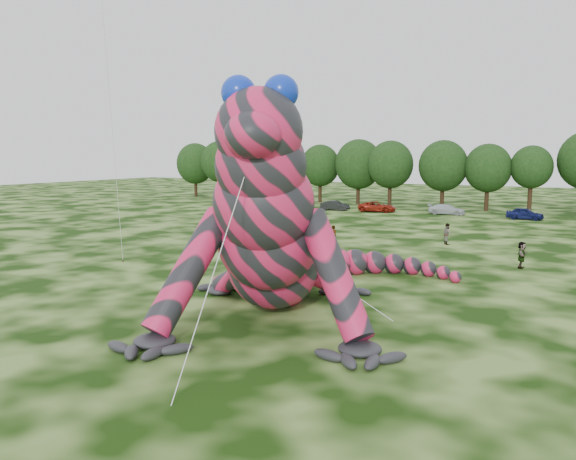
{
  "coord_description": "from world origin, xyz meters",
  "views": [
    {
      "loc": [
        8.24,
        -21.38,
        7.54
      ],
      "look_at": [
        -4.28,
        1.59,
        4.0
      ],
      "focal_mm": 35.0,
      "sensor_mm": 36.0,
      "label": 1
    }
  ],
  "objects_px": {
    "spectator_1": "(447,234)",
    "spectator_0": "(333,236)",
    "tree_8": "(488,177)",
    "car_0": "(279,202)",
    "tree_5": "(358,172)",
    "car_3": "(447,209)",
    "inflatable_gecko": "(277,199)",
    "flying_kite": "(103,11)",
    "tree_1": "(220,170)",
    "spectator_5": "(522,255)",
    "tree_0": "(195,170)",
    "tree_2": "(248,170)",
    "tree_9": "(531,179)",
    "tree_7": "(443,175)",
    "car_1": "(335,206)",
    "tree_4": "(320,173)",
    "car_2": "(377,207)",
    "car_4": "(525,214)",
    "tree_6": "(390,174)",
    "spectator_4": "(313,214)",
    "tree_3": "(281,172)"
  },
  "relations": [
    {
      "from": "inflatable_gecko",
      "to": "tree_5",
      "type": "xyz_separation_m",
      "value": [
        -17.69,
        55.85,
        -0.44
      ]
    },
    {
      "from": "flying_kite",
      "to": "spectator_0",
      "type": "xyz_separation_m",
      "value": [
        8.59,
        15.65,
        -15.31
      ]
    },
    {
      "from": "flying_kite",
      "to": "tree_4",
      "type": "bearing_deg",
      "value": 101.27
    },
    {
      "from": "tree_6",
      "to": "car_0",
      "type": "distance_m",
      "value": 16.49
    },
    {
      "from": "tree_2",
      "to": "spectator_5",
      "type": "height_order",
      "value": "tree_2"
    },
    {
      "from": "tree_7",
      "to": "spectator_0",
      "type": "relative_size",
      "value": 5.33
    },
    {
      "from": "tree_6",
      "to": "spectator_1",
      "type": "xyz_separation_m",
      "value": [
        15.24,
        -30.65,
        -3.85
      ]
    },
    {
      "from": "car_2",
      "to": "inflatable_gecko",
      "type": "bearing_deg",
      "value": -171.65
    },
    {
      "from": "car_3",
      "to": "tree_2",
      "type": "bearing_deg",
      "value": 74.69
    },
    {
      "from": "tree_6",
      "to": "spectator_5",
      "type": "height_order",
      "value": "tree_6"
    },
    {
      "from": "tree_0",
      "to": "car_3",
      "type": "xyz_separation_m",
      "value": [
        46.77,
        -9.46,
        -4.1
      ]
    },
    {
      "from": "tree_9",
      "to": "car_1",
      "type": "distance_m",
      "value": 25.46
    },
    {
      "from": "car_3",
      "to": "spectator_0",
      "type": "relative_size",
      "value": 2.53
    },
    {
      "from": "tree_2",
      "to": "tree_8",
      "type": "xyz_separation_m",
      "value": [
        38.8,
        -1.78,
        -0.35
      ]
    },
    {
      "from": "tree_0",
      "to": "tree_1",
      "type": "height_order",
      "value": "tree_1"
    },
    {
      "from": "spectator_0",
      "to": "tree_2",
      "type": "bearing_deg",
      "value": -99.97
    },
    {
      "from": "tree_0",
      "to": "spectator_5",
      "type": "bearing_deg",
      "value": -34.79
    },
    {
      "from": "tree_0",
      "to": "tree_9",
      "type": "xyz_separation_m",
      "value": [
        55.62,
        -1.89,
        -0.42
      ]
    },
    {
      "from": "tree_0",
      "to": "tree_5",
      "type": "relative_size",
      "value": 0.97
    },
    {
      "from": "car_3",
      "to": "car_4",
      "type": "relative_size",
      "value": 1.1
    },
    {
      "from": "car_4",
      "to": "spectator_5",
      "type": "xyz_separation_m",
      "value": [
        2.86,
        -30.22,
        0.2
      ]
    },
    {
      "from": "tree_9",
      "to": "spectator_0",
      "type": "height_order",
      "value": "tree_9"
    },
    {
      "from": "spectator_0",
      "to": "inflatable_gecko",
      "type": "bearing_deg",
      "value": 54.93
    },
    {
      "from": "car_3",
      "to": "car_4",
      "type": "xyz_separation_m",
      "value": [
        9.25,
        -1.23,
        0.04
      ]
    },
    {
      "from": "tree_3",
      "to": "tree_5",
      "type": "distance_m",
      "value": 12.67
    },
    {
      "from": "tree_8",
      "to": "car_0",
      "type": "xyz_separation_m",
      "value": [
        -27.4,
        -7.87,
        -3.83
      ]
    },
    {
      "from": "tree_1",
      "to": "car_3",
      "type": "distance_m",
      "value": 41.62
    },
    {
      "from": "spectator_1",
      "to": "spectator_0",
      "type": "bearing_deg",
      "value": 90.22
    },
    {
      "from": "tree_5",
      "to": "car_4",
      "type": "height_order",
      "value": "tree_5"
    },
    {
      "from": "spectator_5",
      "to": "tree_4",
      "type": "bearing_deg",
      "value": 42.31
    },
    {
      "from": "inflatable_gecko",
      "to": "tree_9",
      "type": "relative_size",
      "value": 2.46
    },
    {
      "from": "car_0",
      "to": "spectator_0",
      "type": "bearing_deg",
      "value": -135.84
    },
    {
      "from": "tree_2",
      "to": "car_1",
      "type": "xyz_separation_m",
      "value": [
        20.69,
        -10.77,
        -4.17
      ]
    },
    {
      "from": "inflatable_gecko",
      "to": "spectator_1",
      "type": "xyz_separation_m",
      "value": [
        3.11,
        23.44,
        -4.44
      ]
    },
    {
      "from": "inflatable_gecko",
      "to": "flying_kite",
      "type": "bearing_deg",
      "value": 149.29
    },
    {
      "from": "tree_1",
      "to": "tree_4",
      "type": "relative_size",
      "value": 1.08
    },
    {
      "from": "inflatable_gecko",
      "to": "tree_6",
      "type": "height_order",
      "value": "inflatable_gecko"
    },
    {
      "from": "tree_5",
      "to": "tree_8",
      "type": "xyz_separation_m",
      "value": [
        18.91,
        -1.45,
        -0.43
      ]
    },
    {
      "from": "tree_1",
      "to": "tree_9",
      "type": "distance_m",
      "value": 49.43
    },
    {
      "from": "inflatable_gecko",
      "to": "car_1",
      "type": "height_order",
      "value": "inflatable_gecko"
    },
    {
      "from": "tree_6",
      "to": "car_1",
      "type": "xyz_separation_m",
      "value": [
        -4.77,
        -8.69,
        -4.09
      ]
    },
    {
      "from": "tree_0",
      "to": "car_0",
      "type": "bearing_deg",
      "value": -23.8
    },
    {
      "from": "tree_9",
      "to": "car_4",
      "type": "relative_size",
      "value": 2.12
    },
    {
      "from": "tree_7",
      "to": "car_3",
      "type": "relative_size",
      "value": 2.11
    },
    {
      "from": "tree_8",
      "to": "spectator_5",
      "type": "xyz_separation_m",
      "value": [
        8.55,
        -38.66,
        -3.58
      ]
    },
    {
      "from": "tree_5",
      "to": "car_3",
      "type": "height_order",
      "value": "tree_5"
    },
    {
      "from": "car_2",
      "to": "tree_1",
      "type": "bearing_deg",
      "value": 68.5
    },
    {
      "from": "tree_0",
      "to": "tree_7",
      "type": "height_order",
      "value": "tree_0"
    },
    {
      "from": "tree_5",
      "to": "tree_8",
      "type": "relative_size",
      "value": 1.1
    },
    {
      "from": "car_1",
      "to": "spectator_4",
      "type": "bearing_deg",
      "value": -163.85
    }
  ]
}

